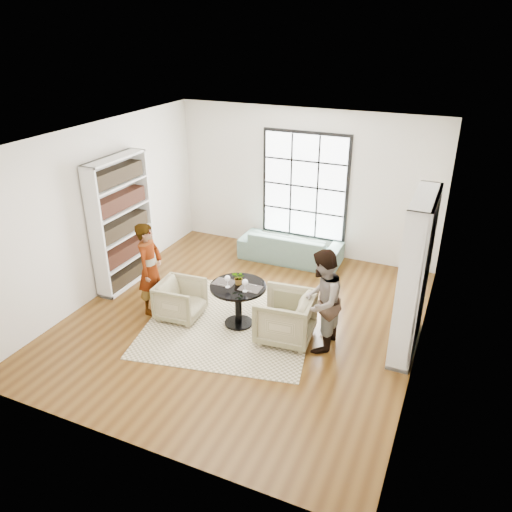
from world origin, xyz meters
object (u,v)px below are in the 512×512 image
at_px(person_left, 150,268).
at_px(flower_centerpiece, 239,278).
at_px(pedestal_table, 238,296).
at_px(wine_glass_right, 245,283).
at_px(person_right, 321,301).
at_px(armchair_left, 181,300).
at_px(sofa, 291,246).
at_px(wine_glass_left, 227,279).
at_px(armchair_right, 285,317).

bearing_deg(person_left, flower_centerpiece, -89.56).
distance_m(pedestal_table, wine_glass_right, 0.41).
bearing_deg(person_right, armchair_left, -87.32).
bearing_deg(pedestal_table, armchair_left, -169.70).
relative_size(person_right, wine_glass_right, 7.63).
bearing_deg(pedestal_table, sofa, 91.47).
bearing_deg(armchair_left, wine_glass_left, -89.88).
bearing_deg(person_left, person_right, -95.91).
xyz_separation_m(pedestal_table, person_left, (-1.53, -0.18, 0.27)).
bearing_deg(person_left, armchair_right, -95.43).
relative_size(pedestal_table, person_left, 0.56).
distance_m(armchair_right, wine_glass_left, 1.07).
bearing_deg(wine_glass_right, pedestal_table, 145.48).
xyz_separation_m(armchair_right, person_right, (0.55, 0.00, 0.41)).
xyz_separation_m(person_left, wine_glass_right, (1.70, 0.05, 0.07)).
distance_m(person_left, wine_glass_left, 1.40).
distance_m(sofa, person_left, 3.20).
distance_m(wine_glass_right, flower_centerpiece, 0.25).
relative_size(armchair_right, person_left, 0.53).
xyz_separation_m(armchair_right, person_left, (-2.36, -0.10, 0.41)).
height_order(person_left, wine_glass_right, person_left).
height_order(person_right, wine_glass_left, person_right).
bearing_deg(person_left, armchair_left, -97.98).
bearing_deg(sofa, person_left, 61.69).
xyz_separation_m(person_right, wine_glass_left, (-1.51, -0.04, 0.07)).
distance_m(armchair_right, flower_centerpiece, 0.95).
height_order(pedestal_table, flower_centerpiece, flower_centerpiece).
xyz_separation_m(wine_glass_left, flower_centerpiece, (0.12, 0.16, -0.03)).
relative_size(wine_glass_right, flower_centerpiece, 0.90).
height_order(armchair_left, flower_centerpiece, flower_centerpiece).
bearing_deg(wine_glass_right, wine_glass_left, 178.01).
distance_m(armchair_right, person_left, 2.39).
height_order(person_left, flower_centerpiece, person_left).
distance_m(pedestal_table, flower_centerpiece, 0.32).
bearing_deg(sofa, armchair_right, 107.51).
xyz_separation_m(sofa, person_left, (-1.46, -2.81, 0.49)).
relative_size(armchair_left, armchair_right, 0.84).
bearing_deg(flower_centerpiece, person_left, -171.58).
relative_size(pedestal_table, sofa, 0.43).
relative_size(pedestal_table, flower_centerpiece, 3.85).
bearing_deg(wine_glass_left, armchair_right, 2.37).
bearing_deg(armchair_left, person_right, -91.72).
distance_m(sofa, wine_glass_right, 2.82).
distance_m(sofa, person_right, 3.11).
distance_m(pedestal_table, person_right, 1.41).
xyz_separation_m(sofa, armchair_left, (-0.91, -2.81, 0.02)).
distance_m(wine_glass_left, wine_glass_right, 0.31).
bearing_deg(person_right, pedestal_table, -92.88).
relative_size(person_left, wine_glass_left, 7.72).
distance_m(armchair_right, person_right, 0.69).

